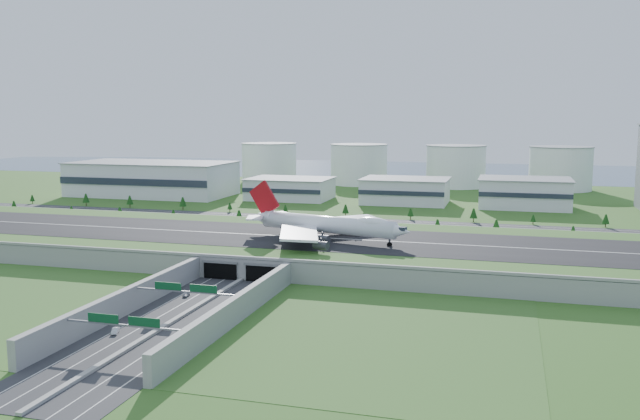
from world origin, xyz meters
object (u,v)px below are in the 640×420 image
(car_3, at_px, (156,360))
(car_6, at_px, (640,236))
(car_7, at_px, (258,215))
(car_1, at_px, (115,331))
(car_2, at_px, (251,294))
(car_4, at_px, (104,213))
(car_0, at_px, (186,294))
(car_5, at_px, (381,221))
(fuel_tank_a, at_px, (269,163))
(boeing_747, at_px, (326,224))

(car_3, xyz_separation_m, car_6, (147.25, 220.46, 0.09))
(car_6, distance_m, car_7, 212.40)
(car_1, distance_m, car_6, 264.72)
(car_2, height_order, car_3, car_3)
(car_4, xyz_separation_m, car_6, (307.42, -0.77, 0.14))
(car_0, height_order, car_3, car_3)
(car_4, relative_size, car_6, 0.68)
(car_5, height_order, car_6, car_6)
(fuel_tank_a, distance_m, car_2, 402.66)
(car_1, relative_size, car_5, 1.10)
(car_6, bearing_deg, boeing_747, 116.26)
(car_0, distance_m, car_7, 184.90)
(fuel_tank_a, relative_size, car_6, 8.34)
(car_0, bearing_deg, car_1, -101.13)
(car_0, relative_size, car_4, 1.04)
(car_4, height_order, car_5, car_5)
(car_1, relative_size, car_2, 0.96)
(car_0, relative_size, car_5, 0.99)
(car_2, bearing_deg, car_3, 85.40)
(boeing_747, height_order, car_7, boeing_747)
(car_1, distance_m, car_3, 28.45)
(fuel_tank_a, xyz_separation_m, car_2, (131.68, -380.15, -16.70))
(car_1, xyz_separation_m, car_4, (-137.63, 203.87, -0.08))
(fuel_tank_a, relative_size, car_2, 10.20)
(boeing_747, distance_m, car_1, 119.37)
(car_0, distance_m, car_4, 213.79)
(fuel_tank_a, xyz_separation_m, car_0, (110.49, -386.34, -16.66))
(car_1, height_order, car_7, car_1)
(car_1, relative_size, car_7, 1.02)
(boeing_747, relative_size, car_5, 18.20)
(car_4, distance_m, car_5, 173.55)
(car_7, bearing_deg, car_6, 95.68)
(fuel_tank_a, distance_m, car_4, 226.14)
(car_1, distance_m, car_5, 221.08)
(boeing_747, height_order, car_1, boeing_747)
(boeing_747, xyz_separation_m, car_4, (-168.26, 89.35, -14.11))
(car_3, bearing_deg, car_1, -43.63)
(fuel_tank_a, relative_size, car_3, 9.71)
(car_5, bearing_deg, car_1, -25.62)
(car_4, xyz_separation_m, car_7, (95.79, 17.24, -0.02))
(car_6, bearing_deg, car_2, 130.34)
(car_3, bearing_deg, car_2, -95.87)
(car_2, xyz_separation_m, car_3, (0.17, -64.82, 0.07))
(car_2, distance_m, car_4, 223.75)
(car_1, bearing_deg, car_3, -58.68)
(car_5, relative_size, car_7, 0.92)
(car_4, distance_m, car_6, 307.42)
(car_5, bearing_deg, boeing_747, -19.02)
(car_5, bearing_deg, car_0, -27.35)
(fuel_tank_a, bearing_deg, car_7, -71.91)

